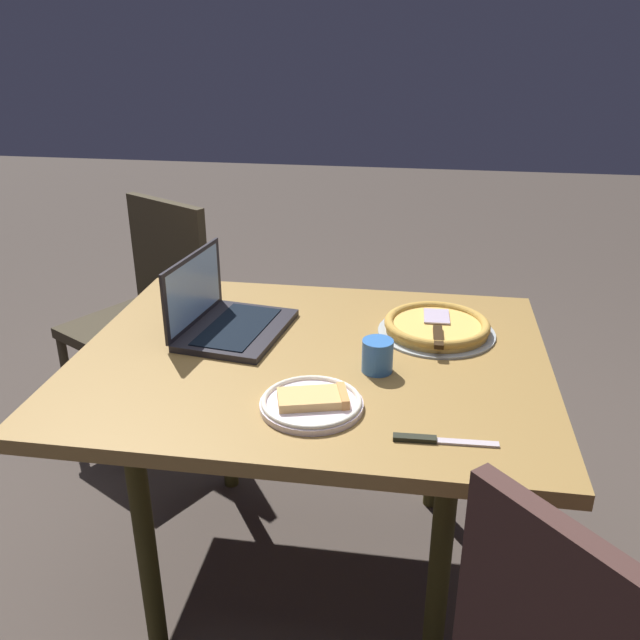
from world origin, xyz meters
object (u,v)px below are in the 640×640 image
pizza_tray (437,327)px  pizza_plate (312,402)px  chair_far (149,306)px  table_knife (434,440)px  laptop (224,317)px  drink_cup (377,355)px  dining_table (311,377)px

pizza_tray → pizza_plate: bearing=-122.1°
pizza_plate → chair_far: 1.27m
table_knife → laptop: bearing=141.5°
pizza_plate → table_knife: pizza_plate is taller
pizza_plate → pizza_tray: (0.27, 0.43, 0.01)m
laptop → table_knife: (0.57, -0.45, -0.04)m
table_knife → chair_far: (-1.06, 1.06, -0.21)m
laptop → drink_cup: 0.46m
laptop → pizza_tray: 0.58m
laptop → dining_table: bearing=-21.9°
pizza_plate → pizza_tray: bearing=57.9°
laptop → pizza_tray: (0.58, 0.07, -0.02)m
dining_table → laptop: laptop is taller
dining_table → table_knife: (0.31, -0.35, 0.07)m
pizza_plate → pizza_tray: pizza_tray is taller
table_knife → chair_far: 1.51m
table_knife → pizza_plate: bearing=160.9°
pizza_tray → chair_far: chair_far is taller
laptop → chair_far: bearing=128.7°
laptop → drink_cup: (0.43, -0.17, 0.00)m
pizza_plate → laptop: bearing=130.0°
pizza_tray → drink_cup: size_ratio=3.90×
table_knife → drink_cup: drink_cup is taller
dining_table → pizza_plate: 0.27m
drink_cup → table_knife: bearing=-64.1°
chair_far → pizza_tray: bearing=-26.7°
dining_table → chair_far: 1.04m
laptop → chair_far: size_ratio=0.41×
table_knife → pizza_tray: bearing=89.4°
chair_far → table_knife: bearing=-45.1°
laptop → table_knife: bearing=-38.5°
pizza_plate → drink_cup: drink_cup is taller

